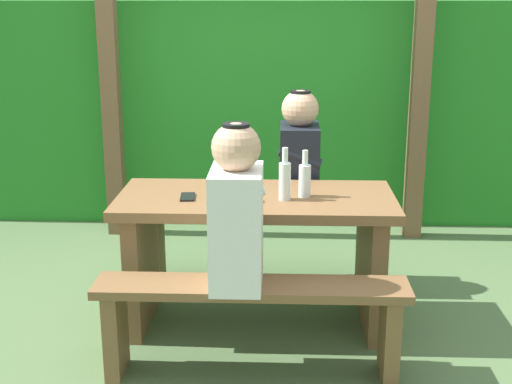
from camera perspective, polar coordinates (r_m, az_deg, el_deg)
ground_plane at (r=3.76m, az=0.00°, el=-10.66°), size 12.00×12.00×0.00m
hedge_backdrop at (r=5.50m, az=0.83°, el=6.84°), size 6.40×0.77×1.65m
pergola_post_left at (r=5.00m, az=-11.80°, el=7.38°), size 0.12×0.12×1.95m
pergola_post_right at (r=4.95m, az=13.25°, el=7.20°), size 0.12×0.12×1.95m
picnic_table at (r=3.57m, az=0.00°, el=-3.71°), size 1.40×0.64×0.70m
bench_near at (r=3.15m, az=-0.37°, el=-9.67°), size 1.40×0.24×0.45m
bench_far at (r=4.12m, az=0.28°, el=-3.37°), size 1.40×0.24×0.45m
person_white_shirt at (r=2.99m, az=-1.60°, el=-1.63°), size 0.25×0.35×0.72m
person_black_coat at (r=3.99m, az=3.57°, el=2.82°), size 0.25×0.35×0.72m
drinking_glass at (r=3.39m, az=-1.03°, el=-0.17°), size 0.07×0.07×0.08m
bottle_left at (r=3.41m, az=2.38°, el=1.06°), size 0.06×0.06×0.26m
bottle_right at (r=3.47m, az=4.02°, el=1.09°), size 0.06×0.06×0.24m
cell_phone at (r=3.48m, az=-5.63°, el=-0.40°), size 0.08×0.15×0.01m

